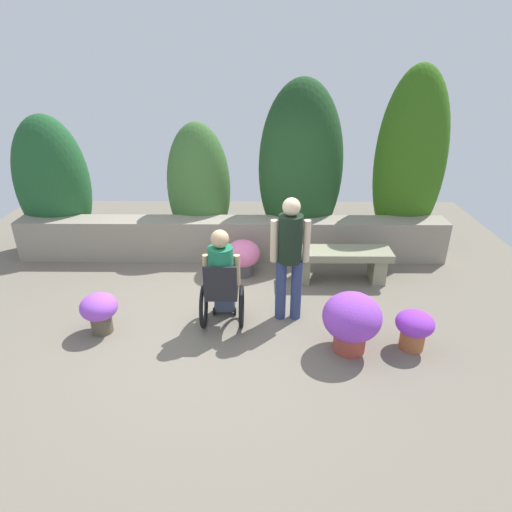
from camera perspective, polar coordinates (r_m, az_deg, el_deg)
ground_plane at (r=5.81m, az=-4.22°, el=-8.35°), size 10.05×10.05×0.00m
stone_retaining_wall at (r=7.35m, az=-3.15°, el=2.28°), size 7.12×0.46×0.69m
hedge_backdrop at (r=7.48m, az=-0.09°, el=10.78°), size 7.29×0.99×3.07m
stone_bench at (r=6.72m, az=11.00°, el=-0.55°), size 1.51×0.45×0.51m
person_in_wheelchair at (r=5.42m, az=-4.49°, el=-3.35°), size 0.53×0.66×1.33m
person_standing_companion at (r=5.41m, az=4.46°, el=0.50°), size 0.49×0.30×1.65m
flower_pot_purple_near at (r=6.79m, az=-1.75°, el=-0.01°), size 0.54×0.54×0.57m
flower_pot_terracotta_by_wall at (r=5.17m, az=12.43°, el=-8.22°), size 0.68×0.68×0.73m
flower_pot_red_accent at (r=5.75m, az=-19.85°, el=-6.69°), size 0.46×0.46×0.53m
flower_pot_small_foreground at (r=5.48m, az=20.04°, el=-8.76°), size 0.45×0.45×0.49m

